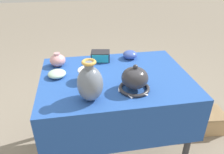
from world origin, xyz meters
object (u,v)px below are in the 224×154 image
object	(u,v)px
vase_tall_bulbous	(90,83)
vase_dome_bell	(135,80)
jar_round_rose	(58,60)
bowl_shallow_celadon	(57,74)
bowl_shallow_cobalt	(130,55)
wooden_crate	(201,120)
mosaic_tile_box	(100,56)
cup_wide_ivory	(87,74)

from	to	relation	value
vase_tall_bulbous	vase_dome_bell	bearing A→B (deg)	11.72
jar_round_rose	bowl_shallow_celadon	size ratio (longest dim) A/B	0.94
vase_tall_bulbous	vase_dome_bell	size ratio (longest dim) A/B	1.20
bowl_shallow_cobalt	wooden_crate	world-z (taller)	bowl_shallow_cobalt
mosaic_tile_box	bowl_shallow_celadon	distance (m)	0.39
jar_round_rose	wooden_crate	xyz separation A→B (m)	(1.27, -0.10, -0.68)
vase_tall_bulbous	cup_wide_ivory	size ratio (longest dim) A/B	2.08
vase_tall_bulbous	mosaic_tile_box	world-z (taller)	vase_tall_bulbous
mosaic_tile_box	cup_wide_ivory	xyz separation A→B (m)	(-0.13, -0.30, 0.01)
mosaic_tile_box	jar_round_rose	bearing A→B (deg)	-163.95
vase_tall_bulbous	bowl_shallow_celadon	distance (m)	0.38
vase_dome_bell	jar_round_rose	size ratio (longest dim) A/B	1.78
vase_dome_bell	jar_round_rose	distance (m)	0.65
bowl_shallow_celadon	bowl_shallow_cobalt	size ratio (longest dim) A/B	1.09
vase_dome_bell	mosaic_tile_box	size ratio (longest dim) A/B	1.30
bowl_shallow_cobalt	cup_wide_ivory	world-z (taller)	cup_wide_ivory
mosaic_tile_box	wooden_crate	distance (m)	1.16
mosaic_tile_box	cup_wide_ivory	bearing A→B (deg)	-103.64
vase_tall_bulbous	mosaic_tile_box	bearing A→B (deg)	76.78
mosaic_tile_box	bowl_shallow_cobalt	world-z (taller)	mosaic_tile_box
vase_tall_bulbous	bowl_shallow_cobalt	world-z (taller)	vase_tall_bulbous
mosaic_tile_box	wooden_crate	xyz separation A→B (m)	(0.94, -0.14, -0.67)
vase_tall_bulbous	cup_wide_ivory	distance (m)	0.23
mosaic_tile_box	jar_round_rose	size ratio (longest dim) A/B	1.38
jar_round_rose	mosaic_tile_box	bearing A→B (deg)	6.59
jar_round_rose	cup_wide_ivory	size ratio (longest dim) A/B	0.98
vase_dome_bell	wooden_crate	xyz separation A→B (m)	(0.78, 0.32, -0.71)
mosaic_tile_box	wooden_crate	world-z (taller)	mosaic_tile_box
cup_wide_ivory	wooden_crate	xyz separation A→B (m)	(1.06, 0.16, -0.68)
jar_round_rose	wooden_crate	size ratio (longest dim) A/B	0.28
mosaic_tile_box	bowl_shallow_celadon	size ratio (longest dim) A/B	1.29
mosaic_tile_box	cup_wide_ivory	distance (m)	0.33
vase_dome_bell	cup_wide_ivory	xyz separation A→B (m)	(-0.28, 0.16, -0.03)
vase_dome_bell	bowl_shallow_cobalt	world-z (taller)	vase_dome_bell
vase_tall_bulbous	cup_wide_ivory	xyz separation A→B (m)	(-0.01, 0.22, -0.07)
bowl_shallow_celadon	bowl_shallow_cobalt	distance (m)	0.61
vase_tall_bulbous	jar_round_rose	bearing A→B (deg)	113.33
vase_tall_bulbous	jar_round_rose	world-z (taller)	vase_tall_bulbous
vase_tall_bulbous	mosaic_tile_box	xyz separation A→B (m)	(0.12, 0.52, -0.07)
vase_dome_bell	bowl_shallow_celadon	xyz separation A→B (m)	(-0.49, 0.25, -0.05)
cup_wide_ivory	wooden_crate	distance (m)	1.27
bowl_shallow_cobalt	jar_round_rose	bearing A→B (deg)	-176.16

